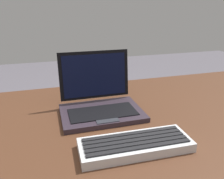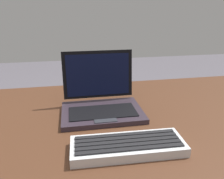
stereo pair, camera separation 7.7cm
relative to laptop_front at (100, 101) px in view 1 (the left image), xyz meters
The scene contains 3 objects.
desk 0.13m from the laptop_front, 53.11° to the right, with size 1.75×0.78×0.70m.
laptop_front is the anchor object (origin of this frame).
external_keyboard 0.26m from the laptop_front, 81.89° to the right, with size 0.31×0.12×0.03m.
Camera 1 is at (-0.23, -0.68, 1.07)m, focal length 36.46 mm.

